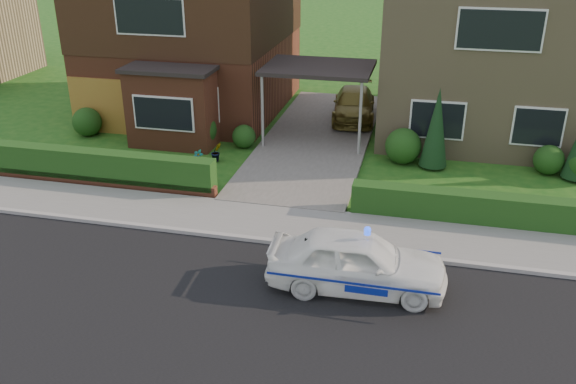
% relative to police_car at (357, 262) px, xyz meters
% --- Properties ---
extents(ground, '(120.00, 120.00, 0.00)m').
position_rel_police_car_xyz_m(ground, '(-2.65, -1.55, -0.67)').
color(ground, '#195015').
rests_on(ground, ground).
extents(road, '(60.00, 6.00, 0.02)m').
position_rel_police_car_xyz_m(road, '(-2.65, -1.55, -0.67)').
color(road, black).
rests_on(road, ground).
extents(kerb, '(60.00, 0.16, 0.12)m').
position_rel_police_car_xyz_m(kerb, '(-2.65, 1.50, -0.61)').
color(kerb, '#9E9993').
rests_on(kerb, ground).
extents(sidewalk, '(60.00, 2.00, 0.10)m').
position_rel_police_car_xyz_m(sidewalk, '(-2.65, 2.55, -0.62)').
color(sidewalk, slate).
rests_on(sidewalk, ground).
extents(driveway, '(3.80, 12.00, 0.12)m').
position_rel_police_car_xyz_m(driveway, '(-2.65, 9.45, -0.61)').
color(driveway, '#666059').
rests_on(driveway, ground).
extents(house_left, '(7.50, 9.53, 7.25)m').
position_rel_police_car_xyz_m(house_left, '(-8.44, 12.35, 3.14)').
color(house_left, brown).
rests_on(house_left, ground).
extents(house_right, '(7.50, 8.06, 7.25)m').
position_rel_police_car_xyz_m(house_right, '(3.15, 12.45, 2.99)').
color(house_right, '#98845D').
rests_on(house_right, ground).
extents(carport_link, '(3.80, 3.00, 2.77)m').
position_rel_police_car_xyz_m(carport_link, '(-2.65, 9.41, 1.98)').
color(carport_link, black).
rests_on(carport_link, ground).
extents(garage_door, '(2.20, 0.10, 2.10)m').
position_rel_police_car_xyz_m(garage_door, '(-10.90, 8.41, 0.38)').
color(garage_door, '#91581F').
rests_on(garage_door, ground).
extents(dwarf_wall, '(7.70, 0.25, 0.36)m').
position_rel_police_car_xyz_m(dwarf_wall, '(-8.45, 3.75, -0.49)').
color(dwarf_wall, brown).
rests_on(dwarf_wall, ground).
extents(hedge_left, '(7.50, 0.55, 0.90)m').
position_rel_police_car_xyz_m(hedge_left, '(-8.45, 3.90, -0.67)').
color(hedge_left, black).
rests_on(hedge_left, ground).
extents(hedge_right, '(7.50, 0.55, 0.80)m').
position_rel_police_car_xyz_m(hedge_right, '(3.15, 3.80, -0.67)').
color(hedge_right, black).
rests_on(hedge_right, ground).
extents(shrub_left_far, '(1.08, 1.08, 1.08)m').
position_rel_police_car_xyz_m(shrub_left_far, '(-11.15, 7.95, -0.13)').
color(shrub_left_far, black).
rests_on(shrub_left_far, ground).
extents(shrub_left_mid, '(1.32, 1.32, 1.32)m').
position_rel_police_car_xyz_m(shrub_left_mid, '(-6.65, 7.75, -0.01)').
color(shrub_left_mid, black).
rests_on(shrub_left_mid, ground).
extents(shrub_left_near, '(0.84, 0.84, 0.84)m').
position_rel_police_car_xyz_m(shrub_left_near, '(-5.05, 8.05, -0.25)').
color(shrub_left_near, black).
rests_on(shrub_left_near, ground).
extents(shrub_right_near, '(1.20, 1.20, 1.20)m').
position_rel_police_car_xyz_m(shrub_right_near, '(0.55, 7.85, -0.07)').
color(shrub_right_near, black).
rests_on(shrub_right_near, ground).
extents(shrub_right_mid, '(0.96, 0.96, 0.96)m').
position_rel_police_car_xyz_m(shrub_right_mid, '(5.15, 7.95, -0.19)').
color(shrub_right_mid, black).
rests_on(shrub_right_mid, ground).
extents(conifer_a, '(0.90, 0.90, 2.60)m').
position_rel_police_car_xyz_m(conifer_a, '(1.55, 7.65, 0.63)').
color(conifer_a, black).
rests_on(conifer_a, ground).
extents(police_car, '(3.63, 4.01, 1.51)m').
position_rel_police_car_xyz_m(police_car, '(0.00, 0.00, 0.00)').
color(police_car, white).
rests_on(police_car, ground).
extents(driveway_car, '(1.99, 4.10, 1.15)m').
position_rel_police_car_xyz_m(driveway_car, '(-1.65, 12.01, 0.02)').
color(driveway_car, brown).
rests_on(driveway_car, driveway).
extents(potted_plant_a, '(0.42, 0.34, 0.68)m').
position_rel_police_car_xyz_m(potted_plant_a, '(-5.86, 5.65, -0.33)').
color(potted_plant_a, gray).
rests_on(potted_plant_a, ground).
extents(potted_plant_b, '(0.47, 0.46, 0.67)m').
position_rel_police_car_xyz_m(potted_plant_b, '(-5.56, 6.53, -0.34)').
color(potted_plant_b, gray).
rests_on(potted_plant_b, ground).
extents(potted_plant_c, '(0.47, 0.47, 0.81)m').
position_rel_police_car_xyz_m(potted_plant_c, '(-5.91, 4.45, -0.27)').
color(potted_plant_c, gray).
rests_on(potted_plant_c, ground).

